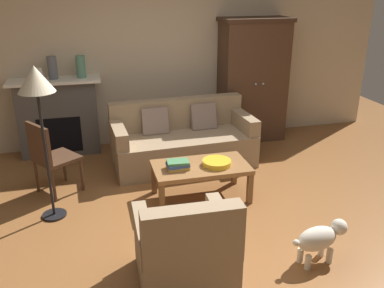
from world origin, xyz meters
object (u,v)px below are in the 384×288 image
mantel_vase_slate (52,68)px  armchair_near_left (186,253)px  coffee_table (201,169)px  mantel_vase_cream (39,74)px  armoire (252,80)px  book_stack (178,165)px  dog (320,238)px  fireplace (59,116)px  floor_lamp (37,89)px  fruit_bowl (217,163)px  couch (182,142)px  mantel_vase_jade (81,67)px  side_chair_wooden (49,154)px

mantel_vase_slate → armchair_near_left: size_ratio=0.36×
coffee_table → mantel_vase_cream: (-1.81, 1.82, 0.84)m
armoire → mantel_vase_slate: size_ratio=6.00×
book_stack → mantel_vase_cream: (-1.53, 1.85, 0.73)m
mantel_vase_cream → dog: bearing=-52.1°
armoire → mantel_vase_cream: bearing=178.9°
mantel_vase_cream → fireplace: bearing=5.7°
mantel_vase_slate → floor_lamp: floor_lamp is taller
coffee_table → fruit_bowl: (0.18, -0.04, 0.09)m
fireplace → couch: fireplace is taller
mantel_vase_cream → dog: mantel_vase_cream is taller
mantel_vase_jade → side_chair_wooden: bearing=-108.8°
armchair_near_left → dog: size_ratio=1.55×
couch → coffee_table: couch is taller
fireplace → side_chair_wooden: size_ratio=1.40×
armoire → dog: bearing=-100.8°
fruit_bowl → side_chair_wooden: size_ratio=0.37×
coffee_table → floor_lamp: 1.96m
fruit_bowl → floor_lamp: 2.08m
couch → side_chair_wooden: (-1.71, -0.49, 0.19)m
book_stack → armchair_near_left: size_ratio=0.29×
mantel_vase_slate → floor_lamp: (-0.03, -1.82, 0.14)m
armoire → mantel_vase_jade: size_ratio=6.10×
fruit_bowl → side_chair_wooden: (-1.86, 0.59, 0.06)m
dog → mantel_vase_slate: bearing=125.9°
coffee_table → fruit_bowl: 0.20m
coffee_table → dog: 1.59m
floor_lamp → dog: (2.37, -1.42, -1.18)m
mantel_vase_cream → coffee_table: bearing=-45.2°
mantel_vase_cream → dog: 4.21m
mantel_vase_cream → side_chair_wooden: (0.13, -1.28, -0.69)m
armoire → mantel_vase_cream: (-3.13, 0.06, 0.25)m
mantel_vase_jade → side_chair_wooden: size_ratio=0.34×
book_stack → mantel_vase_jade: mantel_vase_jade is taller
mantel_vase_cream → side_chair_wooden: 1.46m
armchair_near_left → side_chair_wooden: side_chair_wooden is taller
armchair_near_left → floor_lamp: floor_lamp is taller
couch → armchair_near_left: armchair_near_left is taller
fireplace → mantel_vase_cream: 0.66m
armchair_near_left → fireplace: bearing=108.8°
armoire → dog: 3.31m
book_stack → armchair_near_left: bearing=-100.1°
side_chair_wooden → floor_lamp: (0.03, -0.54, 0.91)m
book_stack → fruit_bowl: bearing=-1.6°
couch → armoire: bearing=29.2°
mantel_vase_slate → book_stack: bearing=-53.9°
fruit_bowl → floor_lamp: size_ratio=0.20×
mantel_vase_cream → armchair_near_left: mantel_vase_cream is taller
couch → fireplace: bearing=154.1°
mantel_vase_jade → dog: (1.96, -3.24, -1.03)m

